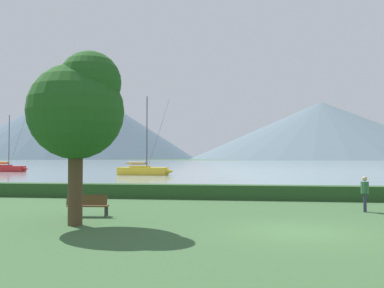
# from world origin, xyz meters

# --- Properties ---
(ground_plane) EXTENTS (1000.00, 1000.00, 0.00)m
(ground_plane) POSITION_xyz_m (0.00, 0.00, 0.00)
(ground_plane) COLOR #385B33
(harbor_water) EXTENTS (320.00, 246.00, 0.00)m
(harbor_water) POSITION_xyz_m (0.00, 137.00, 0.00)
(harbor_water) COLOR #8C9EA3
(harbor_water) RESTS_ON ground_plane
(hedge_line) EXTENTS (80.00, 1.20, 0.85)m
(hedge_line) POSITION_xyz_m (0.00, 11.00, 0.43)
(hedge_line) COLOR #284C23
(hedge_line) RESTS_ON ground_plane
(sailboat_slip_0) EXTENTS (7.09, 2.22, 9.45)m
(sailboat_slip_0) POSITION_xyz_m (-42.20, 52.07, 0.59)
(sailboat_slip_0) COLOR red
(sailboat_slip_0) RESTS_ON harbor_water
(sailboat_slip_1) EXTENTS (7.84, 2.74, 10.80)m
(sailboat_slip_1) POSITION_xyz_m (-16.37, 42.76, 0.66)
(sailboat_slip_1) COLOR gold
(sailboat_slip_1) RESTS_ON harbor_water
(park_bench_near_path) EXTENTS (1.78, 0.64, 0.95)m
(park_bench_near_path) POSITION_xyz_m (-8.55, 2.60, 0.53)
(park_bench_near_path) COLOR brown
(park_bench_near_path) RESTS_ON ground_plane
(person_standing_walker) EXTENTS (0.36, 0.55, 1.65)m
(person_standing_walker) POSITION_xyz_m (3.61, 5.88, 0.97)
(person_standing_walker) COLOR #2D3347
(person_standing_walker) RESTS_ON ground_plane
(park_tree) EXTENTS (3.62, 3.62, 6.53)m
(park_tree) POSITION_xyz_m (-8.01, 0.30, 4.46)
(park_tree) COLOR #4C3823
(park_tree) RESTS_ON ground_plane
(distant_hill_west_ridge) EXTENTS (233.41, 233.41, 50.63)m
(distant_hill_west_ridge) POSITION_xyz_m (58.44, 379.84, 25.31)
(distant_hill_west_ridge) COLOR slate
(distant_hill_west_ridge) RESTS_ON ground_plane
(distant_hill_central_peak) EXTENTS (231.09, 231.09, 73.72)m
(distant_hill_central_peak) POSITION_xyz_m (-170.92, 387.41, 36.86)
(distant_hill_central_peak) COLOR #4C6070
(distant_hill_central_peak) RESTS_ON ground_plane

